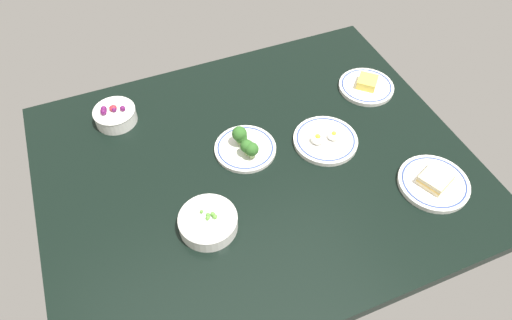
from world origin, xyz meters
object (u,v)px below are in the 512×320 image
(plate_broccoli, at_px, (245,146))
(bowl_peas, at_px, (208,222))
(plate_sandwich, at_px, (434,182))
(bowl_berries, at_px, (115,115))
(plate_eggs, at_px, (326,141))
(plate_cheese, at_px, (366,86))

(plate_broccoli, bearing_deg, bowl_peas, 48.57)
(plate_broccoli, relative_size, plate_sandwich, 0.93)
(bowl_berries, distance_m, plate_sandwich, 1.07)
(plate_sandwich, distance_m, bowl_peas, 0.70)
(bowl_berries, bearing_deg, plate_eggs, 149.46)
(bowl_peas, relative_size, plate_cheese, 0.84)
(plate_broccoli, bearing_deg, plate_cheese, -167.73)
(bowl_berries, bearing_deg, bowl_peas, 106.84)
(bowl_berries, height_order, plate_cheese, bowl_berries)
(plate_eggs, bearing_deg, bowl_peas, 19.05)
(plate_eggs, xyz_separation_m, plate_sandwich, (-0.22, 0.28, 0.00))
(bowl_berries, bearing_deg, plate_cheese, 168.39)
(plate_cheese, bearing_deg, plate_broccoli, 12.27)
(plate_broccoli, distance_m, plate_cheese, 0.54)
(plate_cheese, bearing_deg, plate_sandwich, 84.89)
(plate_sandwich, bearing_deg, plate_broccoli, -35.87)
(bowl_berries, xyz_separation_m, bowl_peas, (-0.16, 0.53, -0.00))
(plate_broccoli, bearing_deg, plate_eggs, 164.92)
(plate_sandwich, xyz_separation_m, bowl_peas, (0.69, -0.12, 0.01))
(plate_eggs, distance_m, plate_cheese, 0.32)
(plate_broccoli, height_order, bowl_berries, plate_broccoli)
(plate_eggs, height_order, plate_broccoli, plate_broccoli)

